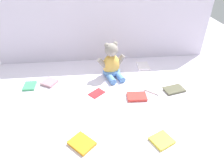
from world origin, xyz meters
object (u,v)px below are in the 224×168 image
book_case_3 (174,89)px  book_case_4 (137,97)px  book_case_6 (30,86)px  book_case_7 (143,66)px  book_case_1 (162,140)px  book_case_0 (82,143)px  teddy_bear (112,64)px  book_case_8 (97,93)px  book_case_5 (49,83)px  book_case_2 (154,89)px

book_case_3 → book_case_4: size_ratio=1.10×
book_case_6 → book_case_7: size_ratio=0.83×
book_case_1 → book_case_6: 0.98m
book_case_0 → book_case_4: same height
teddy_bear → book_case_3: size_ratio=1.93×
book_case_4 → book_case_8: (-0.26, 0.07, -0.01)m
book_case_5 → book_case_6: bearing=41.2°
book_case_1 → book_case_5: book_case_5 is taller
book_case_0 → book_case_7: bearing=12.5°
teddy_bear → book_case_7: bearing=4.7°
teddy_bear → book_case_6: 0.62m
book_case_0 → book_case_6: (-0.38, 0.56, -0.00)m
book_case_4 → book_case_5: bearing=71.7°
book_case_0 → book_case_7: size_ratio=0.94×
book_case_6 → book_case_8: book_case_6 is taller
book_case_5 → book_case_2: bearing=-161.8°
book_case_3 → book_case_2: bearing=68.9°
book_case_4 → book_case_6: (-0.74, 0.20, -0.00)m
book_case_7 → book_case_5: bearing=-165.4°
book_case_2 → book_case_3: bearing=123.8°
book_case_0 → book_case_7: book_case_0 is taller
book_case_1 → book_case_3: (0.22, 0.43, -0.00)m
teddy_bear → book_case_3: 0.49m
book_case_8 → book_case_5: bearing=-155.9°
book_case_7 → book_case_8: book_case_7 is taller
book_case_1 → book_case_7: (0.08, 0.78, 0.00)m
teddy_bear → book_case_4: bearing=-81.4°
book_case_4 → book_case_8: 0.27m
book_case_3 → book_case_4: book_case_4 is taller
book_case_6 → teddy_bear: bearing=9.2°
teddy_bear → book_case_3: (0.41, -0.25, -0.09)m
book_case_2 → book_case_4: size_ratio=0.90×
book_case_7 → book_case_4: bearing=-107.4°
teddy_bear → book_case_7: size_ratio=2.11×
book_case_1 → book_case_5: bearing=-158.2°
book_case_1 → book_case_4: (-0.05, 0.37, 0.00)m
book_case_6 → book_case_7: (0.88, 0.20, 0.00)m
book_case_3 → book_case_7: 0.38m
book_case_0 → book_case_2: size_ratio=1.05×
book_case_1 → book_case_4: size_ratio=0.81×
book_case_3 → book_case_8: book_case_3 is taller
book_case_3 → book_case_8: bearing=74.7°
book_case_3 → book_case_7: bearing=8.3°
teddy_bear → book_case_1: (0.19, -0.68, -0.09)m
book_case_1 → book_case_6: bearing=-151.8°
book_case_1 → book_case_5: (-0.66, 0.60, 0.00)m
book_case_1 → book_case_8: (-0.32, 0.45, -0.00)m
teddy_bear → book_case_7: 0.31m
book_case_0 → book_case_6: 0.68m
teddy_bear → book_case_6: teddy_bear is taller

